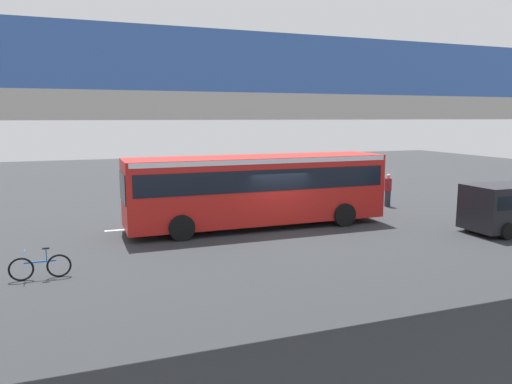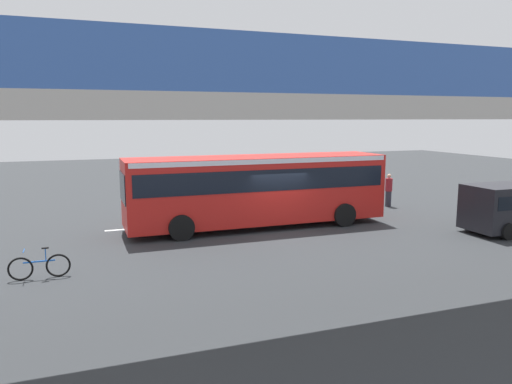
# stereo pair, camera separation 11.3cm
# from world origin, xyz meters

# --- Properties ---
(ground) EXTENTS (80.00, 80.00, 0.00)m
(ground) POSITION_xyz_m (0.00, 0.00, 0.00)
(ground) COLOR #2D3033
(city_bus) EXTENTS (11.54, 2.85, 3.15)m
(city_bus) POSITION_xyz_m (0.53, -0.92, 1.88)
(city_bus) COLOR red
(city_bus) RESTS_ON ground
(bicycle_blue) EXTENTS (1.77, 0.44, 0.96)m
(bicycle_blue) POSITION_xyz_m (9.16, 3.44, 0.37)
(bicycle_blue) COLOR black
(bicycle_blue) RESTS_ON ground
(pedestrian) EXTENTS (0.38, 0.38, 1.79)m
(pedestrian) POSITION_xyz_m (-7.93, -3.11, 0.89)
(pedestrian) COLOR #2D2D38
(pedestrian) RESTS_ON ground
(traffic_sign) EXTENTS (0.08, 0.60, 2.80)m
(traffic_sign) POSITION_xyz_m (-2.49, -3.91, 1.89)
(traffic_sign) COLOR slate
(traffic_sign) RESTS_ON ground
(lane_dash_leftmost) EXTENTS (2.00, 0.20, 0.01)m
(lane_dash_leftmost) POSITION_xyz_m (-6.00, -2.39, 0.00)
(lane_dash_leftmost) COLOR silver
(lane_dash_leftmost) RESTS_ON ground
(lane_dash_left) EXTENTS (2.00, 0.20, 0.01)m
(lane_dash_left) POSITION_xyz_m (-2.00, -2.39, 0.00)
(lane_dash_left) COLOR silver
(lane_dash_left) RESTS_ON ground
(lane_dash_centre) EXTENTS (2.00, 0.20, 0.01)m
(lane_dash_centre) POSITION_xyz_m (2.00, -2.39, 0.00)
(lane_dash_centre) COLOR silver
(lane_dash_centre) RESTS_ON ground
(lane_dash_right) EXTENTS (2.00, 0.20, 0.01)m
(lane_dash_right) POSITION_xyz_m (6.00, -2.39, 0.00)
(lane_dash_right) COLOR silver
(lane_dash_right) RESTS_ON ground
(pedestrian_overpass) EXTENTS (31.31, 2.60, 6.40)m
(pedestrian_overpass) POSITION_xyz_m (0.00, 9.04, 4.75)
(pedestrian_overpass) COLOR #B2ADA5
(pedestrian_overpass) RESTS_ON ground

